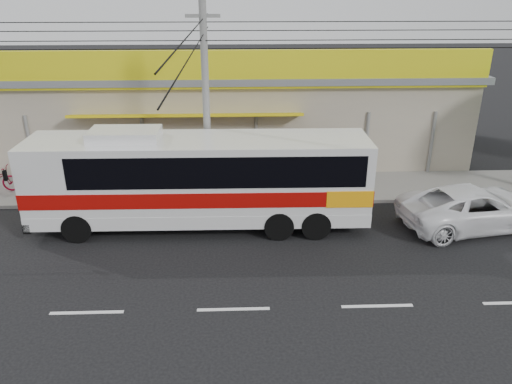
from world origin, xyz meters
TOP-DOWN VIEW (x-y plane):
  - ground at (0.00, 0.00)m, footprint 120.00×120.00m
  - sidewalk at (0.00, 6.00)m, footprint 30.00×3.20m
  - lane_markings at (0.00, -2.50)m, footprint 50.00×0.12m
  - storefront_building at (-0.01, 11.54)m, footprint 22.60×9.20m
  - coach_bus at (-1.01, 2.68)m, footprint 11.96×2.65m
  - motorbike_dark at (-8.73, 7.22)m, footprint 1.59×0.59m
  - white_car at (8.73, 2.25)m, footprint 5.80×3.44m
  - utility_pole at (-0.95, 4.20)m, footprint 34.00×14.00m

SIDE VIEW (x-z plane):
  - ground at x=0.00m, z-range 0.00..0.00m
  - lane_markings at x=0.00m, z-range -0.01..0.01m
  - sidewalk at x=0.00m, z-range 0.00..0.15m
  - motorbike_dark at x=-8.73m, z-range 0.15..1.08m
  - white_car at x=8.73m, z-range 0.00..1.51m
  - coach_bus at x=-1.01m, z-range 0.13..3.81m
  - storefront_building at x=-0.01m, z-range -0.55..5.15m
  - utility_pole at x=-0.95m, z-range 2.61..10.66m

